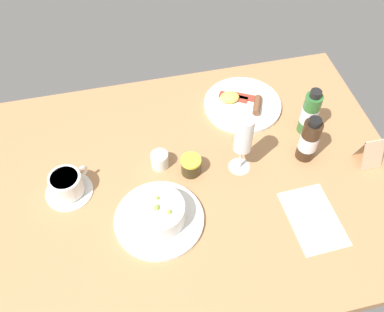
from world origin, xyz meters
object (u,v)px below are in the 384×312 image
Objects in this scene: breakfast_plate at (242,104)px; cutlery_setting at (313,217)px; creamer_jug at (159,160)px; menu_card at (371,151)px; jam_jar at (191,166)px; sauce_bottle_brown at (309,140)px; porridge_bowl at (159,215)px; coffee_cup at (67,185)px; wine_glass at (243,137)px; sauce_bottle_green at (310,113)px.

cutlery_setting is at bearing -81.75° from breakfast_plate.
creamer_jug is at bearing -149.64° from breakfast_plate.
breakfast_plate is 39.64cm from menu_card.
cutlery_setting is 34.27cm from jam_jar.
menu_card reaches higher than breakfast_plate.
breakfast_plate is at bearing 116.88° from sauce_bottle_brown.
porridge_bowl reaches higher than creamer_jug.
breakfast_plate is at bearing 44.92° from jam_jar.
sauce_bottle_brown is 1.69× the size of menu_card.
sauce_bottle_brown reaches higher than breakfast_plate.
creamer_jug and jam_jar have the same top height.
sauce_bottle_brown is at bearing -2.17° from coffee_cup.
jam_jar is 0.38× the size of sauce_bottle_brown.
wine_glass is 26.40cm from breakfast_plate.
jam_jar is (32.80, -0.75, -0.51)cm from coffee_cup.
creamer_jug is 0.37× the size of sauce_bottle_green.
sauce_bottle_green is at bearing 23.33° from porridge_bowl.
sauce_bottle_brown is (5.40, 19.21, 6.51)cm from cutlery_setting.
creamer_jug is 33.50cm from breakfast_plate.
creamer_jug is at bearing -175.70° from sauce_bottle_green.
wine_glass is 1.25× the size of sauce_bottle_green.
coffee_cup is 47.23cm from wine_glass.
menu_card is at bearing -19.16° from sauce_bottle_brown.
porridge_bowl is 1.81× the size of coffee_cup.
menu_card is (16.15, -5.61, -2.43)cm from sauce_bottle_brown.
cutlery_setting is 2.18× the size of menu_card.
sauce_bottle_green is (44.22, 3.33, 4.59)cm from creamer_jug.
sauce_bottle_brown is at bearing 160.84° from menu_card.
menu_card is (21.55, 13.59, 4.08)cm from cutlery_setting.
cutlery_setting is 3.44× the size of jam_jar.
sauce_bottle_brown is (43.66, 11.46, 3.67)cm from porridge_bowl.
wine_glass reaches higher than coffee_cup.
cutlery_setting is at bearing -19.92° from coffee_cup.
jam_jar is 0.23× the size of breakfast_plate.
breakfast_plate is at bearing 134.37° from menu_card.
creamer_jug is at bearing 144.51° from cutlery_setting.
porridge_bowl is at bearing -130.43° from jam_jar.
creamer_jug is at bearing 153.23° from jam_jar.
wine_glass is 36.65cm from menu_card.
jam_jar is (-27.03, 20.92, 2.48)cm from cutlery_setting.
coffee_cup is at bearing 174.33° from menu_card.
creamer_jug is (3.32, 17.17, -0.59)cm from porridge_bowl.
jam_jar is at bearing -26.77° from creamer_jug.
sauce_bottle_green reaches higher than jam_jar.
sauce_bottle_brown is at bearing -0.83° from wine_glass.
breakfast_plate is at bearing 98.25° from cutlery_setting.
sauce_bottle_green reaches higher than porridge_bowl.
cutlery_setting is 0.99× the size of wine_glass.
breakfast_plate is (-6.07, 41.83, 0.67)cm from cutlery_setting.
coffee_cup reaches higher than creamer_jug.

